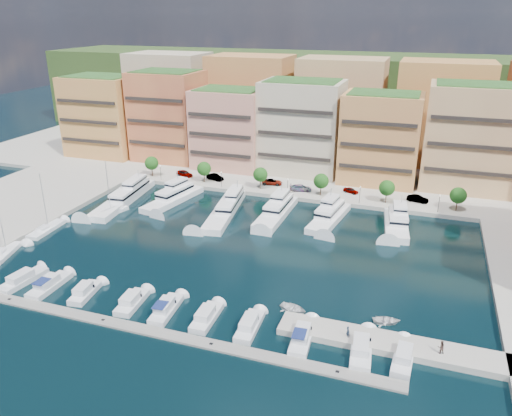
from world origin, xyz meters
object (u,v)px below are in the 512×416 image
at_px(tree_4, 387,188).
at_px(lamppost_1, 221,177).
at_px(yacht_2, 227,208).
at_px(car_2, 272,182).
at_px(tree_0, 152,163).
at_px(cruiser_2, 85,293).
at_px(yacht_0, 126,196).
at_px(cruiser_6, 249,326).
at_px(tree_2, 260,175).
at_px(yacht_3, 277,210).
at_px(cruiser_3, 132,302).
at_px(lamppost_3, 360,192).
at_px(cruiser_9, 403,358).
at_px(tree_3, 321,181).
at_px(tree_5, 458,195).
at_px(cruiser_1, 49,285).
at_px(tender_0, 293,308).
at_px(tree_1, 204,169).
at_px(cruiser_7, 302,337).
at_px(car_3, 301,188).
at_px(car_5, 418,199).
at_px(lamppost_0, 160,170).
at_px(car_1, 215,177).
at_px(yacht_5, 396,222).
at_px(cruiser_5, 206,317).
at_px(cruiser_0, 23,280).
at_px(lamppost_4, 439,201).
at_px(tender_2, 387,321).
at_px(lamppost_2, 288,184).
at_px(car_0, 185,173).
at_px(yacht_4, 330,216).
at_px(sailboat_1, 47,230).
at_px(car_4, 351,190).
at_px(sailboat_2, 110,213).
at_px(person_0, 348,332).
at_px(sailboat_0, 5,253).
at_px(cruiser_4, 166,309).
at_px(person_1, 441,347).

xyz_separation_m(tree_4, lamppost_1, (-42.00, -2.30, -0.92)).
bearing_deg(yacht_2, car_2, 75.83).
height_order(tree_0, cruiser_2, tree_0).
bearing_deg(yacht_0, cruiser_6, -40.78).
bearing_deg(tree_2, yacht_3, -57.74).
bearing_deg(cruiser_3, lamppost_3, 63.07).
bearing_deg(cruiser_3, cruiser_9, -0.01).
distance_m(tree_3, tree_4, 16.00).
height_order(tree_2, cruiser_9, tree_2).
xyz_separation_m(tree_5, lamppost_1, (-58.00, -2.30, -0.92)).
height_order(cruiser_1, tender_0, cruiser_1).
distance_m(tree_1, cruiser_7, 71.77).
relative_size(car_3, car_5, 1.10).
height_order(lamppost_0, car_1, lamppost_0).
xyz_separation_m(yacht_5, cruiser_5, (-24.68, -45.98, -0.66)).
distance_m(tree_0, cruiser_0, 58.77).
xyz_separation_m(lamppost_4, car_3, (-33.55, 3.81, -2.02)).
height_order(lamppost_4, cruiser_9, lamppost_4).
bearing_deg(tree_0, tender_2, -35.80).
bearing_deg(lamppost_2, car_0, 170.79).
height_order(tree_1, yacht_4, tree_1).
bearing_deg(car_1, cruiser_7, -127.84).
bearing_deg(yacht_2, sailboat_1, -145.33).
bearing_deg(car_3, cruiser_5, 168.22).
bearing_deg(tree_0, cruiser_0, -82.39).
relative_size(yacht_0, cruiser_7, 3.07).
height_order(tree_5, lamppost_3, tree_5).
bearing_deg(car_3, tree_0, 79.91).
bearing_deg(cruiser_5, tree_0, 126.38).
xyz_separation_m(cruiser_3, car_4, (25.29, 62.25, 1.14)).
xyz_separation_m(cruiser_1, car_0, (-4.76, 60.90, 1.29)).
distance_m(tree_1, tree_3, 32.00).
bearing_deg(sailboat_2, car_0, 80.35).
xyz_separation_m(lamppost_3, yacht_4, (-5.11, -10.70, -2.73)).
bearing_deg(yacht_3, cruiser_5, -87.29).
relative_size(tree_4, person_0, 3.26).
bearing_deg(sailboat_2, yacht_2, 21.55).
relative_size(tree_4, cruiser_0, 0.61).
distance_m(tree_4, tender_2, 50.19).
bearing_deg(car_4, cruiser_1, 169.79).
height_order(tree_3, car_1, tree_3).
bearing_deg(yacht_0, tree_0, 97.36).
distance_m(sailboat_0, car_0, 54.81).
height_order(lamppost_4, car_3, lamppost_4).
height_order(cruiser_2, person_0, person_0).
xyz_separation_m(lamppost_2, tender_0, (14.70, -48.86, -3.37)).
relative_size(cruiser_4, sailboat_1, 0.65).
distance_m(tree_5, lamppost_2, 40.08).
relative_size(cruiser_2, person_1, 3.87).
xyz_separation_m(tree_3, car_4, (6.95, 4.17, -3.06)).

